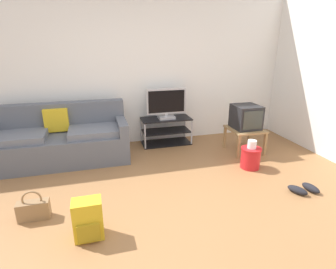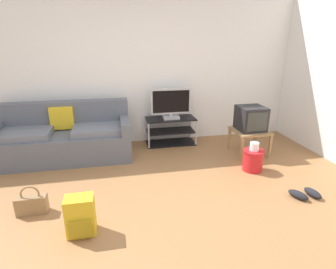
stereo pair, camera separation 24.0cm
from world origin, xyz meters
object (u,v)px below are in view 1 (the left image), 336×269
side_table (245,132)px  crt_tv (246,117)px  flat_tv (166,104)px  cleaning_bucket (251,156)px  sneakers_pair (304,189)px  couch (60,141)px  handbag (34,209)px  backpack (88,220)px  tv_stand (166,131)px

side_table → crt_tv: (-0.00, 0.02, 0.25)m
flat_tv → cleaning_bucket: 1.70m
crt_tv → sneakers_pair: bearing=-88.3°
couch → handbag: bearing=-95.4°
side_table → backpack: size_ratio=1.36×
sneakers_pair → couch: bearing=148.8°
tv_stand → sneakers_pair: 2.46m
side_table → cleaning_bucket: 0.66m
crt_tv → handbag: bearing=-160.6°
couch → crt_tv: size_ratio=4.81×
tv_stand → handbag: size_ratio=2.64×
side_table → sneakers_pair: 1.44m
side_table → cleaning_bucket: bearing=-111.7°
couch → handbag: size_ratio=6.15×
flat_tv → backpack: bearing=-121.5°
couch → cleaning_bucket: bearing=-20.5°
couch → crt_tv: 3.03m
tv_stand → side_table: bearing=-31.0°
couch → side_table: couch is taller
side_table → sneakers_pair: size_ratio=1.45×
couch → tv_stand: bearing=9.0°
backpack → handbag: backpack is taller
flat_tv → backpack: flat_tv is taller
cleaning_bucket → side_table: bearing=68.3°
couch → side_table: 3.02m
tv_stand → flat_tv: 0.51m
flat_tv → crt_tv: 1.38m
backpack → handbag: 0.73m
crt_tv → backpack: crt_tv is taller
tv_stand → cleaning_bucket: (0.95, -1.31, -0.06)m
couch → cleaning_bucket: couch is taller
backpack → side_table: bearing=37.4°
handbag → side_table: bearing=19.2°
crt_tv → backpack: size_ratio=1.07×
backpack → cleaning_bucket: cleaning_bucket is taller
couch → cleaning_bucket: size_ratio=4.78×
couch → flat_tv: (1.80, 0.26, 0.42)m
tv_stand → crt_tv: size_ratio=2.07×
cleaning_bucket → sneakers_pair: cleaning_bucket is taller
flat_tv → cleaning_bucket: (0.95, -1.29, -0.57)m
cleaning_bucket → flat_tv: bearing=126.5°
sneakers_pair → crt_tv: bearing=91.7°
backpack → handbag: (-0.57, 0.45, -0.08)m
flat_tv → sneakers_pair: (1.23, -2.10, -0.70)m
side_table → handbag: bearing=-160.8°
couch → sneakers_pair: (3.03, -1.84, -0.29)m
couch → sneakers_pair: couch is taller
flat_tv → sneakers_pair: flat_tv is taller
cleaning_bucket → sneakers_pair: bearing=-70.9°
flat_tv → crt_tv: (1.19, -0.68, -0.14)m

